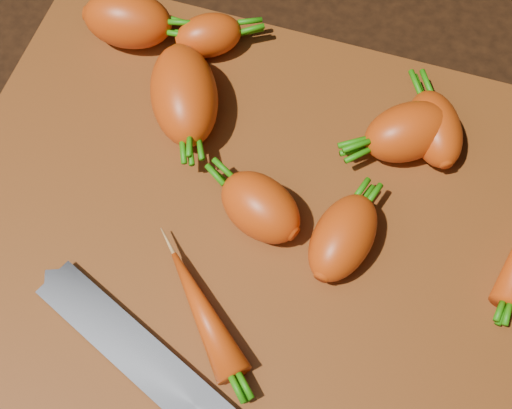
% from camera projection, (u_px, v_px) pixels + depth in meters
% --- Properties ---
extents(ground, '(2.00, 2.00, 0.01)m').
position_uv_depth(ground, '(252.00, 234.00, 0.58)').
color(ground, black).
extents(cutting_board, '(0.50, 0.40, 0.01)m').
position_uv_depth(cutting_board, '(252.00, 228.00, 0.57)').
color(cutting_board, brown).
rests_on(cutting_board, ground).
extents(carrot_0, '(0.08, 0.06, 0.05)m').
position_uv_depth(carrot_0, '(128.00, 20.00, 0.63)').
color(carrot_0, '#C9400A').
rests_on(carrot_0, cutting_board).
extents(carrot_1, '(0.08, 0.07, 0.05)m').
position_uv_depth(carrot_1, '(260.00, 207.00, 0.55)').
color(carrot_1, '#C9400A').
rests_on(carrot_1, cutting_board).
extents(carrot_2, '(0.09, 0.11, 0.06)m').
position_uv_depth(carrot_2, '(184.00, 95.00, 0.59)').
color(carrot_2, '#C9400A').
rests_on(carrot_2, cutting_board).
extents(carrot_3, '(0.06, 0.08, 0.04)m').
position_uv_depth(carrot_3, '(343.00, 237.00, 0.54)').
color(carrot_3, '#C9400A').
rests_on(carrot_3, cutting_board).
extents(carrot_4, '(0.09, 0.08, 0.05)m').
position_uv_depth(carrot_4, '(409.00, 132.00, 0.58)').
color(carrot_4, '#C9400A').
rests_on(carrot_4, cutting_board).
extents(carrot_5, '(0.07, 0.06, 0.04)m').
position_uv_depth(carrot_5, '(209.00, 36.00, 0.63)').
color(carrot_5, '#C9400A').
rests_on(carrot_5, cutting_board).
extents(carrot_6, '(0.07, 0.08, 0.04)m').
position_uv_depth(carrot_6, '(435.00, 129.00, 0.58)').
color(carrot_6, '#C9400A').
rests_on(carrot_6, cutting_board).
extents(carrot_8, '(0.09, 0.09, 0.03)m').
position_uv_depth(carrot_8, '(203.00, 312.00, 0.52)').
color(carrot_8, '#C9400A').
rests_on(carrot_8, cutting_board).
extents(knife, '(0.29, 0.14, 0.02)m').
position_uv_depth(knife, '(157.00, 371.00, 0.51)').
color(knife, gray).
rests_on(knife, cutting_board).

